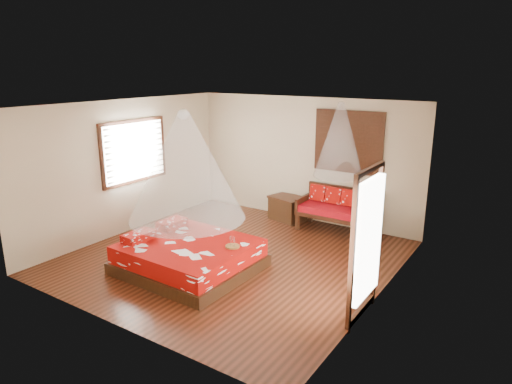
# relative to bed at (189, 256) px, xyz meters

# --- Properties ---
(room) EXTENTS (5.54, 5.54, 2.84)m
(room) POSITION_rel_bed_xyz_m (0.34, 0.84, 1.15)
(room) COLOR black
(room) RESTS_ON ground
(bed) EXTENTS (2.19, 1.98, 0.64)m
(bed) POSITION_rel_bed_xyz_m (0.00, 0.00, 0.00)
(bed) COLOR black
(bed) RESTS_ON floor
(daybed) EXTENTS (1.67, 0.74, 0.94)m
(daybed) POSITION_rel_bed_xyz_m (1.40, 3.22, 0.27)
(daybed) COLOR black
(daybed) RESTS_ON floor
(storage_chest) EXTENTS (0.92, 0.77, 0.55)m
(storage_chest) POSITION_rel_bed_xyz_m (0.11, 3.29, 0.03)
(storage_chest) COLOR black
(storage_chest) RESTS_ON floor
(shutter_panel) EXTENTS (1.52, 0.06, 1.32)m
(shutter_panel) POSITION_rel_bed_xyz_m (1.40, 3.56, 1.65)
(shutter_panel) COLOR black
(shutter_panel) RESTS_ON wall_back
(window_left) EXTENTS (0.10, 1.74, 1.34)m
(window_left) POSITION_rel_bed_xyz_m (-2.37, 1.04, 1.45)
(window_left) COLOR black
(window_left) RESTS_ON wall_left
(glazed_door) EXTENTS (0.08, 1.02, 2.16)m
(glazed_door) POSITION_rel_bed_xyz_m (3.06, 0.24, 0.82)
(glazed_door) COLOR black
(glazed_door) RESTS_ON floor
(wine_tray) EXTENTS (0.24, 0.24, 0.20)m
(wine_tray) POSITION_rel_bed_xyz_m (0.76, 0.26, 0.30)
(wine_tray) COLOR brown
(wine_tray) RESTS_ON bed
(mosquito_net_main) EXTENTS (1.96, 1.96, 1.80)m
(mosquito_net_main) POSITION_rel_bed_xyz_m (0.02, -0.00, 1.60)
(mosquito_net_main) COLOR white
(mosquito_net_main) RESTS_ON ceiling
(mosquito_net_daybed) EXTENTS (1.02, 1.02, 1.50)m
(mosquito_net_daybed) POSITION_rel_bed_xyz_m (1.40, 3.09, 1.75)
(mosquito_net_daybed) COLOR white
(mosquito_net_daybed) RESTS_ON ceiling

